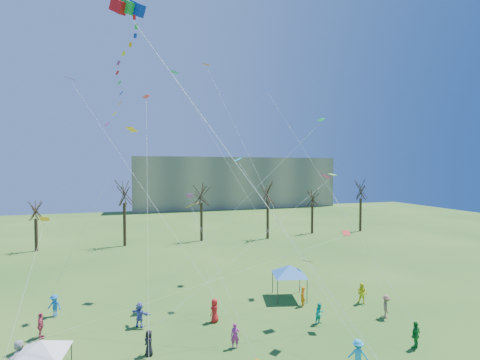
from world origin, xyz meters
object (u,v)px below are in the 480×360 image
object	(u,v)px
distant_building	(235,182)
canopy_tent_white	(41,348)
canopy_tent_blue	(289,270)
big_box_kite	(128,72)

from	to	relation	value
distant_building	canopy_tent_white	xyz separation A→B (m)	(-33.48, -78.39, -5.26)
distant_building	canopy_tent_white	world-z (taller)	distant_building
distant_building	canopy_tent_blue	bearing A→B (deg)	-102.28
distant_building	big_box_kite	world-z (taller)	big_box_kite
big_box_kite	canopy_tent_white	bearing A→B (deg)	-148.33
big_box_kite	canopy_tent_blue	xyz separation A→B (m)	(13.59, 4.80, -15.37)
big_box_kite	canopy_tent_white	distance (m)	16.53
canopy_tent_blue	distant_building	bearing A→B (deg)	77.72
canopy_tent_white	canopy_tent_blue	xyz separation A→B (m)	(18.07, 7.56, 0.30)
big_box_kite	distant_building	bearing A→B (deg)	69.02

